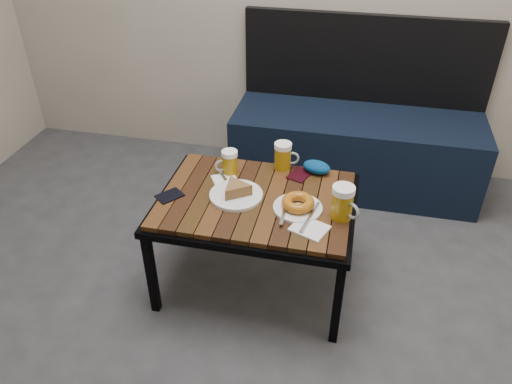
% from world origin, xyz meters
% --- Properties ---
extents(bench, '(1.40, 0.50, 0.95)m').
position_xyz_m(bench, '(0.23, 1.76, 0.27)').
color(bench, black).
rests_on(bench, ground).
extents(cafe_table, '(0.84, 0.62, 0.47)m').
position_xyz_m(cafe_table, '(-0.15, 0.81, 0.43)').
color(cafe_table, black).
rests_on(cafe_table, ground).
extents(beer_mug_left, '(0.11, 0.09, 0.11)m').
position_xyz_m(beer_mug_left, '(-0.31, 0.97, 0.53)').
color(beer_mug_left, '#9B700C').
rests_on(beer_mug_left, cafe_table).
extents(beer_mug_centre, '(0.12, 0.09, 0.13)m').
position_xyz_m(beer_mug_centre, '(-0.08, 1.07, 0.54)').
color(beer_mug_centre, '#9B700C').
rests_on(beer_mug_centre, cafe_table).
extents(beer_mug_right, '(0.13, 0.12, 0.14)m').
position_xyz_m(beer_mug_right, '(0.21, 0.75, 0.54)').
color(beer_mug_right, '#9B700C').
rests_on(beer_mug_right, cafe_table).
extents(plate_pie, '(0.23, 0.23, 0.06)m').
position_xyz_m(plate_pie, '(-0.24, 0.80, 0.50)').
color(plate_pie, white).
rests_on(plate_pie, cafe_table).
extents(plate_bagel, '(0.20, 0.26, 0.06)m').
position_xyz_m(plate_bagel, '(0.03, 0.77, 0.49)').
color(plate_bagel, white).
rests_on(plate_bagel, cafe_table).
extents(napkin_left, '(0.14, 0.14, 0.01)m').
position_xyz_m(napkin_left, '(-0.32, 0.91, 0.48)').
color(napkin_left, white).
rests_on(napkin_left, cafe_table).
extents(napkin_right, '(0.17, 0.15, 0.01)m').
position_xyz_m(napkin_right, '(0.10, 0.65, 0.48)').
color(napkin_right, white).
rests_on(napkin_right, cafe_table).
extents(passport_navy, '(0.13, 0.13, 0.01)m').
position_xyz_m(passport_navy, '(-0.51, 0.74, 0.47)').
color(passport_navy, black).
rests_on(passport_navy, cafe_table).
extents(passport_burgundy, '(0.12, 0.14, 0.01)m').
position_xyz_m(passport_burgundy, '(0.00, 1.03, 0.47)').
color(passport_burgundy, black).
rests_on(passport_burgundy, cafe_table).
extents(knit_pouch, '(0.15, 0.12, 0.06)m').
position_xyz_m(knit_pouch, '(0.07, 1.07, 0.50)').
color(knit_pouch, navy).
rests_on(knit_pouch, cafe_table).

